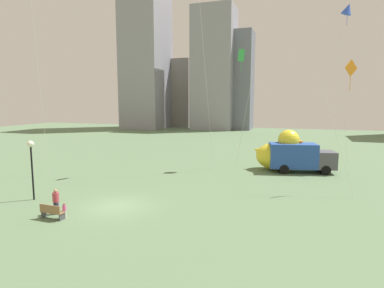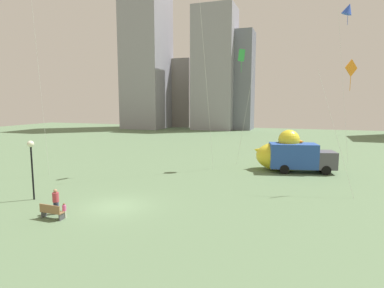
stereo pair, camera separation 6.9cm
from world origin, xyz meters
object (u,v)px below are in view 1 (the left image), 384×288
Objects in this scene: person_adult at (56,200)px; kite_green at (241,56)px; lamppost at (31,155)px; kite_orange at (350,73)px; person_child at (64,210)px; park_bench at (52,211)px; kite_blue at (348,9)px; giant_inflatable_duck at (279,153)px; box_truck at (300,158)px.

kite_green reaches higher than person_adult.
kite_orange is (21.11, 10.08, 5.83)m from lamppost.
kite_orange reaches higher than person_child.
lamppost is at bearing 152.98° from person_adult.
person_child is (0.60, 0.39, 0.04)m from park_bench.
lamppost is 0.24× the size of kite_blue.
giant_inflatable_duck is 22.58m from lamppost.
lamppost is at bearing -154.46° from kite_orange.
kite_blue is at bearing 47.17° from giant_inflatable_duck.
giant_inflatable_duck is 2.06m from box_truck.
lamppost is 0.42× the size of kite_orange.
park_bench is 23.06m from kite_green.
person_child is 22.31m from kite_orange.
box_truck is 0.54× the size of kite_green.
lamppost is at bearing -126.11° from kite_green.
kite_green is at bearing 147.65° from kite_orange.
kite_green is (11.70, 16.04, 8.31)m from lamppost.
box_truck is at bearing -9.81° from giant_inflatable_duck.
person_child is 34.67m from kite_blue.
person_child is at bearing -143.11° from kite_orange.
person_adult is at bearing -145.60° from kite_orange.
kite_orange is (17.08, 12.76, 8.61)m from park_bench.
person_child is (0.98, -0.41, -0.37)m from person_adult.
lamppost is 34.54m from kite_blue.
kite_blue is at bearing 53.33° from person_adult.
kite_blue reaches higher than person_adult.
box_truck is (13.75, 18.40, 0.98)m from park_bench.
person_adult is 0.37× the size of lamppost.
giant_inflatable_duck is at bearing 55.94° from person_adult.
lamppost reaches higher than park_bench.
lamppost is at bearing -134.47° from giant_inflatable_duck.
kite_orange reaches higher than park_bench.
kite_blue is at bearing 59.08° from box_truck.
kite_blue is (0.92, 12.73, 7.86)m from kite_orange.
kite_green is at bearing 53.89° from lamppost.
lamppost is at bearing 146.48° from park_bench.
box_truck is 17.55m from kite_blue.
kite_green is (8.05, 17.91, 10.68)m from person_adult.
kite_orange is at bearing -94.14° from kite_blue.
person_adult is (-0.38, 0.81, 0.40)m from park_bench.
box_truck is (14.13, 17.60, 0.58)m from person_adult.
kite_blue is (4.24, 7.08, 15.49)m from box_truck.
kite_orange is at bearing 25.54° from lamppost.
kite_blue reaches higher than giant_inflatable_duck.
kite_green is 13.47m from kite_blue.
person_adult is 0.16× the size of kite_orange.
box_truck is 10.06m from kite_orange.
kite_blue reaches higher than box_truck.
park_bench is 0.23× the size of box_truck.
kite_blue reaches higher than lamppost.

